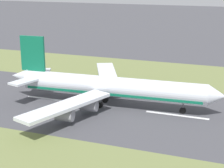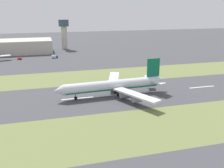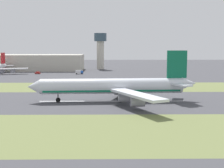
# 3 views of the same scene
# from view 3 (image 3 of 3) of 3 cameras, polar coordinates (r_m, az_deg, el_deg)

# --- Properties ---
(ground_plane) EXTENTS (800.00, 800.00, 0.00)m
(ground_plane) POSITION_cam_3_polar(r_m,az_deg,el_deg) (125.13, 1.24, -3.14)
(ground_plane) COLOR #424247
(grass_median_west) EXTENTS (40.00, 600.00, 0.01)m
(grass_median_west) POSITION_cam_3_polar(r_m,az_deg,el_deg) (81.23, 2.39, -8.63)
(grass_median_west) COLOR olive
(grass_median_west) RESTS_ON ground
(grass_median_east) EXTENTS (40.00, 600.00, 0.01)m
(grass_median_east) POSITION_cam_3_polar(r_m,az_deg,el_deg) (169.61, 0.69, -0.51)
(grass_median_east) COLOR olive
(grass_median_east) RESTS_ON ground
(centreline_dash_mid) EXTENTS (1.20, 18.00, 0.01)m
(centreline_dash_mid) POSITION_cam_3_polar(r_m,az_deg,el_deg) (126.94, 9.07, -3.08)
(centreline_dash_mid) COLOR silver
(centreline_dash_mid) RESTS_ON ground
(centreline_dash_far) EXTENTS (1.20, 18.00, 0.01)m
(centreline_dash_far) POSITION_cam_3_polar(r_m,az_deg,el_deg) (126.37, -9.12, -3.13)
(centreline_dash_far) COLOR silver
(centreline_dash_far) RESTS_ON ground
(airplane_main_jet) EXTENTS (64.03, 67.21, 20.20)m
(airplane_main_jet) POSITION_cam_3_polar(r_m,az_deg,el_deg) (123.61, 0.88, -0.44)
(airplane_main_jet) COLOR silver
(airplane_main_jet) RESTS_ON ground
(terminal_building) EXTENTS (36.00, 104.54, 14.48)m
(terminal_building) POSITION_cam_3_polar(r_m,az_deg,el_deg) (298.52, -15.45, 3.80)
(terminal_building) COLOR #BCB7A8
(terminal_building) RESTS_ON ground
(control_tower) EXTENTS (12.00, 12.00, 34.73)m
(control_tower) POSITION_cam_3_polar(r_m,az_deg,el_deg) (304.31, -2.14, 6.77)
(control_tower) COLOR #BCB7A8
(control_tower) RESTS_ON ground
(service_truck) EXTENTS (3.46, 6.30, 3.10)m
(service_truck) POSITION_cam_3_polar(r_m,az_deg,el_deg) (249.98, -6.04, 2.19)
(service_truck) COLOR #1E51B2
(service_truck) RESTS_ON ground
(apron_car) EXTENTS (3.16, 4.75, 2.03)m
(apron_car) POSITION_cam_3_polar(r_m,az_deg,el_deg) (255.92, -13.44, 2.00)
(apron_car) COLOR #B2231E
(apron_car) RESTS_ON ground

